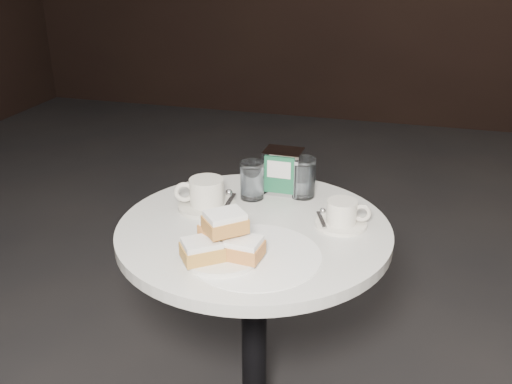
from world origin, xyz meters
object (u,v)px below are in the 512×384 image
object	(u,v)px
cafe_table	(254,291)
coffee_cup_left	(206,195)
coffee_cup_right	(342,215)
napkin_dispenser	(283,171)
water_glass_right	(303,178)
water_glass_left	(252,181)
beignet_plate	(222,242)

from	to	relation	value
cafe_table	coffee_cup_left	xyz separation A→B (m)	(-0.15, 0.07, 0.23)
coffee_cup_left	coffee_cup_right	world-z (taller)	coffee_cup_left
cafe_table	napkin_dispenser	bearing A→B (deg)	84.78
coffee_cup_left	coffee_cup_right	bearing A→B (deg)	-20.58
coffee_cup_right	napkin_dispenser	bearing A→B (deg)	133.31
cafe_table	napkin_dispenser	xyz separation A→B (m)	(0.02, 0.23, 0.26)
water_glass_right	coffee_cup_right	bearing A→B (deg)	-49.09
water_glass_left	water_glass_right	world-z (taller)	water_glass_right
beignet_plate	water_glass_left	distance (m)	0.34
cafe_table	water_glass_left	bearing A→B (deg)	107.45
coffee_cup_right	water_glass_right	size ratio (longest dim) A/B	1.28
coffee_cup_right	water_glass_left	size ratio (longest dim) A/B	1.35
coffee_cup_left	napkin_dispenser	xyz separation A→B (m)	(0.17, 0.16, 0.03)
coffee_cup_right	water_glass_left	world-z (taller)	water_glass_left
napkin_dispenser	cafe_table	bearing A→B (deg)	-94.14
water_glass_left	coffee_cup_left	bearing A→B (deg)	-137.44
water_glass_left	napkin_dispenser	size ratio (longest dim) A/B	0.86
coffee_cup_right	cafe_table	bearing A→B (deg)	-169.73
cafe_table	water_glass_left	world-z (taller)	water_glass_left
cafe_table	napkin_dispenser	distance (m)	0.35
cafe_table	coffee_cup_left	size ratio (longest dim) A/B	3.69
beignet_plate	coffee_cup_left	size ratio (longest dim) A/B	1.13
napkin_dispenser	coffee_cup_left	bearing A→B (deg)	-136.29
beignet_plate	napkin_dispenser	bearing A→B (deg)	83.75
coffee_cup_right	napkin_dispenser	world-z (taller)	napkin_dispenser
coffee_cup_left	napkin_dispenser	distance (m)	0.24
coffee_cup_right	water_glass_right	world-z (taller)	water_glass_right
coffee_cup_right	water_glass_right	bearing A→B (deg)	125.33
water_glass_left	water_glass_right	distance (m)	0.14
beignet_plate	napkin_dispenser	world-z (taller)	napkin_dispenser
water_glass_right	napkin_dispenser	distance (m)	0.06
coffee_cup_right	water_glass_left	bearing A→B (deg)	153.39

